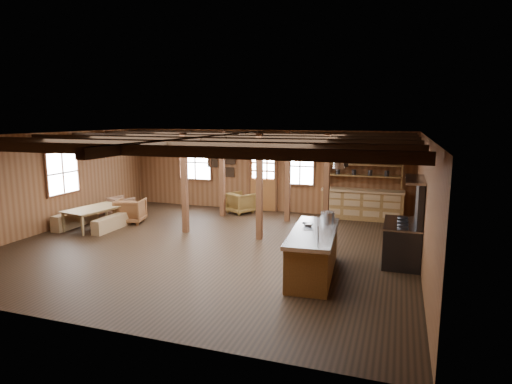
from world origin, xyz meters
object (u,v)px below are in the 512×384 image
Objects in this scene: commercial_range at (404,235)px; armchair_c at (121,206)px; kitchen_island at (313,252)px; armchair_b at (240,203)px; armchair_a at (130,211)px; dining_table at (96,218)px.

armchair_c is (-8.85, 1.92, -0.31)m from commercial_range.
armchair_c is at bearing 150.71° from kitchen_island.
kitchen_island reaches higher than armchair_b.
commercial_range is 8.07m from armchair_a.
kitchen_island is 1.48× the size of dining_table.
armchair_a is at bearing 171.54° from commercial_range.
armchair_a is 3.61m from armchair_b.
armchair_b is (3.30, 3.25, 0.05)m from dining_table.
commercial_range reaches higher than armchair_c.
dining_table is at bearing 120.46° from armchair_c.
kitchen_island is at bearing -141.63° from commercial_range.
commercial_range is 2.74× the size of armchair_c.
commercial_range reaches higher than kitchen_island.
armchair_a is (-7.98, 1.19, -0.25)m from commercial_range.
dining_table is at bearing 161.68° from kitchen_island.
armchair_b is 3.96m from armchair_c.
commercial_range is 6.35m from armchair_b.
commercial_range reaches higher than dining_table.
armchair_a is at bearing 153.20° from kitchen_island.
kitchen_island is 3.09× the size of armchair_a.
dining_table is at bearing 41.49° from armchair_a.
armchair_a is (0.57, 0.88, 0.07)m from dining_table.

